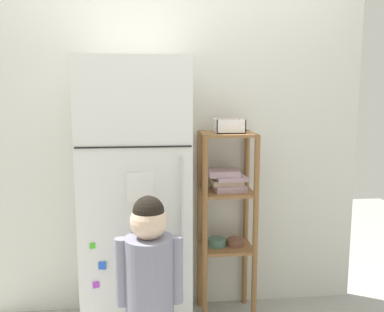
% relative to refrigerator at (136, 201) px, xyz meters
% --- Properties ---
extents(kitchen_wall_back, '(2.55, 0.03, 2.20)m').
position_rel_refrigerator_xyz_m(kitchen_wall_back, '(0.26, 0.34, 0.25)').
color(kitchen_wall_back, silver).
rests_on(kitchen_wall_back, ground).
extents(refrigerator, '(0.62, 0.66, 1.70)m').
position_rel_refrigerator_xyz_m(refrigerator, '(0.00, 0.00, 0.00)').
color(refrigerator, white).
rests_on(refrigerator, ground).
extents(child_standing, '(0.33, 0.24, 1.02)m').
position_rel_refrigerator_xyz_m(child_standing, '(0.07, -0.56, -0.23)').
color(child_standing, '#434145').
rests_on(child_standing, ground).
extents(pantry_shelf_unit, '(0.36, 0.31, 1.24)m').
position_rel_refrigerator_xyz_m(pantry_shelf_unit, '(0.58, 0.16, -0.09)').
color(pantry_shelf_unit, olive).
rests_on(pantry_shelf_unit, ground).
extents(fruit_bin, '(0.18, 0.17, 0.09)m').
position_rel_refrigerator_xyz_m(fruit_bin, '(0.59, 0.15, 0.43)').
color(fruit_bin, white).
rests_on(fruit_bin, pantry_shelf_unit).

